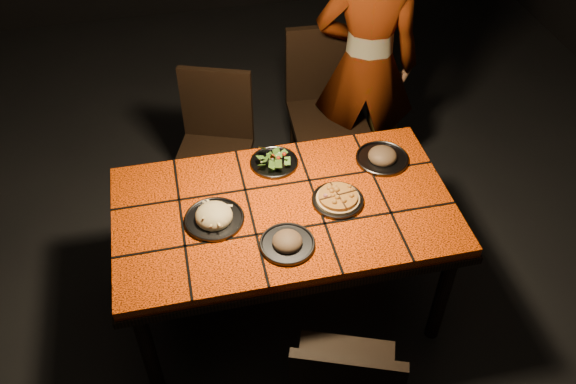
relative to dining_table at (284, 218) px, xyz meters
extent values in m
cube|color=black|center=(0.00, 0.00, -0.69)|extent=(6.00, 7.00, 0.04)
cube|color=#FF4B08|center=(0.00, 0.00, 0.05)|extent=(1.60, 0.90, 0.05)
cube|color=black|center=(0.00, 0.00, 0.01)|extent=(1.62, 0.92, 0.04)
cylinder|color=black|center=(-0.72, -0.37, -0.34)|extent=(0.07, 0.07, 0.66)
cylinder|color=black|center=(0.72, -0.37, -0.34)|extent=(0.07, 0.07, 0.66)
cylinder|color=black|center=(-0.72, 0.37, -0.34)|extent=(0.07, 0.07, 0.66)
cylinder|color=black|center=(0.72, 0.37, -0.34)|extent=(0.07, 0.07, 0.66)
cube|color=black|center=(0.09, -0.77, -0.23)|extent=(0.53, 0.53, 0.04)
cylinder|color=black|center=(0.31, -0.67, -0.46)|extent=(0.04, 0.04, 0.42)
cylinder|color=black|center=(0.00, -0.55, -0.46)|extent=(0.04, 0.04, 0.42)
cube|color=black|center=(-0.26, 0.78, -0.22)|extent=(0.54, 0.54, 0.04)
cube|color=black|center=(-0.20, 0.96, 0.03)|extent=(0.41, 0.18, 0.46)
cylinder|color=black|center=(-0.48, 0.68, -0.46)|extent=(0.04, 0.04, 0.43)
cylinder|color=black|center=(-0.16, 0.56, -0.46)|extent=(0.04, 0.04, 0.43)
cylinder|color=black|center=(-0.36, 1.00, -0.46)|extent=(0.04, 0.04, 0.43)
cylinder|color=black|center=(-0.04, 0.88, -0.46)|extent=(0.04, 0.04, 0.43)
cube|color=black|center=(0.48, 0.96, -0.18)|extent=(0.48, 0.48, 0.04)
cube|color=black|center=(0.49, 1.16, 0.09)|extent=(0.46, 0.07, 0.50)
cylinder|color=black|center=(0.29, 0.78, -0.44)|extent=(0.04, 0.04, 0.47)
cylinder|color=black|center=(0.66, 0.76, -0.44)|extent=(0.04, 0.04, 0.47)
cylinder|color=black|center=(0.31, 1.15, -0.44)|extent=(0.04, 0.04, 0.47)
cylinder|color=black|center=(0.67, 1.13, -0.44)|extent=(0.04, 0.04, 0.47)
imported|color=brown|center=(0.70, 0.95, 0.17)|extent=(0.71, 0.57, 1.69)
cylinder|color=#3B3B40|center=(0.26, -0.02, 0.08)|extent=(0.25, 0.25, 0.01)
torus|color=#3B3B40|center=(0.26, -0.02, 0.09)|extent=(0.25, 0.25, 0.01)
cylinder|color=tan|center=(0.26, -0.02, 0.10)|extent=(0.23, 0.23, 0.01)
cylinder|color=gold|center=(0.26, -0.02, 0.11)|extent=(0.21, 0.21, 0.02)
cylinder|color=#3B3B40|center=(-0.33, -0.02, 0.08)|extent=(0.28, 0.28, 0.01)
torus|color=#3B3B40|center=(-0.33, -0.02, 0.09)|extent=(0.28, 0.28, 0.01)
ellipsoid|color=beige|center=(-0.33, -0.02, 0.11)|extent=(0.17, 0.17, 0.09)
cylinder|color=#3B3B40|center=(0.02, 0.31, 0.08)|extent=(0.24, 0.24, 0.01)
torus|color=#3B3B40|center=(0.02, 0.31, 0.09)|extent=(0.24, 0.24, 0.01)
cylinder|color=#3B3B40|center=(-0.04, -0.24, 0.08)|extent=(0.25, 0.25, 0.01)
torus|color=#3B3B40|center=(-0.04, -0.24, 0.09)|extent=(0.25, 0.25, 0.01)
ellipsoid|color=brown|center=(-0.04, -0.24, 0.11)|extent=(0.15, 0.15, 0.08)
cylinder|color=#3B3B40|center=(0.56, 0.22, 0.08)|extent=(0.27, 0.27, 0.01)
torus|color=#3B3B40|center=(0.56, 0.22, 0.09)|extent=(0.27, 0.27, 0.01)
ellipsoid|color=brown|center=(0.56, 0.22, 0.11)|extent=(0.16, 0.16, 0.09)
camera|label=1|loc=(-0.42, -1.99, 2.12)|focal=38.00mm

